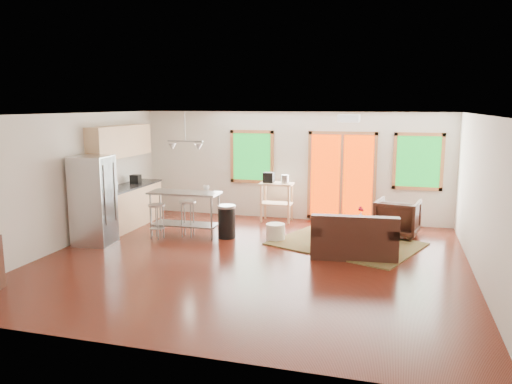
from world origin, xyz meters
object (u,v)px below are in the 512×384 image
(ottoman, at_px, (332,227))
(kitchen_cart, at_px, (276,188))
(coffee_table, at_px, (353,225))
(refrigerator, at_px, (94,200))
(rug, at_px, (346,244))
(island, at_px, (185,206))
(armchair, at_px, (397,216))
(loveseat, at_px, (354,239))

(ottoman, xyz_separation_m, kitchen_cart, (-1.46, 0.93, 0.62))
(coffee_table, xyz_separation_m, refrigerator, (-4.97, -1.53, 0.53))
(ottoman, height_order, refrigerator, refrigerator)
(rug, height_order, ottoman, ottoman)
(island, bearing_deg, coffee_table, 7.65)
(coffee_table, xyz_separation_m, island, (-3.49, -0.47, 0.29))
(coffee_table, height_order, armchair, armchair)
(armchair, bearing_deg, coffee_table, 49.72)
(ottoman, bearing_deg, coffee_table, -40.78)
(rug, relative_size, ottoman, 4.90)
(ottoman, bearing_deg, kitchen_cart, 147.56)
(coffee_table, bearing_deg, armchair, 38.92)
(loveseat, xyz_separation_m, ottoman, (-0.59, 1.39, -0.14))
(refrigerator, bearing_deg, loveseat, 0.37)
(rug, distance_m, loveseat, 0.83)
(refrigerator, xyz_separation_m, island, (1.49, 1.06, -0.23))
(ottoman, relative_size, refrigerator, 0.31)
(loveseat, xyz_separation_m, refrigerator, (-5.08, -0.55, 0.56))
(armchair, xyz_separation_m, refrigerator, (-5.84, -2.22, 0.45))
(rug, bearing_deg, ottoman, 120.41)
(armchair, height_order, ottoman, armchair)
(coffee_table, xyz_separation_m, armchair, (0.87, 0.70, 0.08))
(refrigerator, bearing_deg, kitchen_cart, 37.61)
(loveseat, bearing_deg, refrigerator, -178.73)
(rug, xyz_separation_m, island, (-3.38, -0.24, 0.64))
(loveseat, distance_m, island, 3.64)
(island, xyz_separation_m, kitchen_cart, (1.54, 1.81, 0.15))
(refrigerator, relative_size, island, 1.17)
(refrigerator, distance_m, kitchen_cart, 4.18)
(armchair, relative_size, refrigerator, 0.50)
(rug, xyz_separation_m, loveseat, (0.21, -0.74, 0.31))
(kitchen_cart, bearing_deg, armchair, -12.92)
(refrigerator, bearing_deg, coffee_table, 11.26)
(coffee_table, bearing_deg, ottoman, 139.22)
(refrigerator, relative_size, kitchen_cart, 1.50)
(armchair, height_order, refrigerator, refrigerator)
(coffee_table, distance_m, ottoman, 0.66)
(armchair, distance_m, ottoman, 1.40)
(loveseat, xyz_separation_m, kitchen_cart, (-2.05, 2.32, 0.48))
(loveseat, height_order, ottoman, loveseat)
(loveseat, relative_size, refrigerator, 0.91)
(ottoman, bearing_deg, rug, -59.59)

